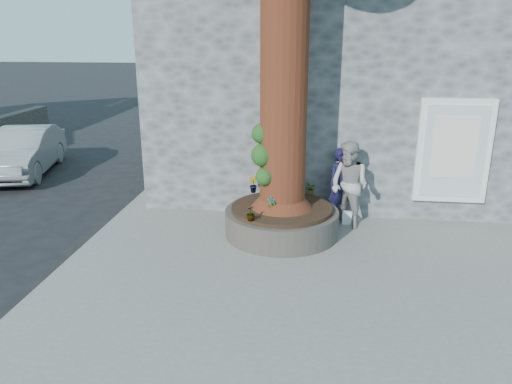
# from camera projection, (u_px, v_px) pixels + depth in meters

# --- Properties ---
(ground) EXTENTS (120.00, 120.00, 0.00)m
(ground) POSITION_uv_depth(u_px,v_px,m) (226.00, 283.00, 8.50)
(ground) COLOR black
(ground) RESTS_ON ground
(pavement) EXTENTS (9.00, 8.00, 0.12)m
(pavement) POSITION_uv_depth(u_px,v_px,m) (315.00, 259.00, 9.25)
(pavement) COLOR slate
(pavement) RESTS_ON ground
(yellow_line) EXTENTS (0.10, 30.00, 0.01)m
(yellow_line) POSITION_uv_depth(u_px,v_px,m) (82.00, 250.00, 9.80)
(yellow_line) COLOR yellow
(yellow_line) RESTS_ON ground
(stone_shop) EXTENTS (10.30, 8.30, 6.30)m
(stone_shop) POSITION_uv_depth(u_px,v_px,m) (357.00, 66.00, 14.03)
(stone_shop) COLOR #4A4D4F
(stone_shop) RESTS_ON ground
(planter) EXTENTS (2.30, 2.30, 0.60)m
(planter) POSITION_uv_depth(u_px,v_px,m) (282.00, 221.00, 10.17)
(planter) COLOR black
(planter) RESTS_ON pavement
(man) EXTENTS (0.71, 0.62, 1.63)m
(man) POSITION_uv_depth(u_px,v_px,m) (341.00, 185.00, 10.72)
(man) COLOR black
(man) RESTS_ON pavement
(woman) EXTENTS (1.12, 1.11, 1.83)m
(woman) POSITION_uv_depth(u_px,v_px,m) (349.00, 185.00, 10.41)
(woman) COLOR #A4A29D
(woman) RESTS_ON pavement
(shopping_bag) EXTENTS (0.20, 0.12, 0.28)m
(shopping_bag) POSITION_uv_depth(u_px,v_px,m) (347.00, 218.00, 10.76)
(shopping_bag) COLOR white
(shopping_bag) RESTS_ON pavement
(car_silver) EXTENTS (2.37, 4.35, 1.36)m
(car_silver) POSITION_uv_depth(u_px,v_px,m) (24.00, 152.00, 14.84)
(car_silver) COLOR #909497
(car_silver) RESTS_ON ground
(plant_a) EXTENTS (0.23, 0.20, 0.36)m
(plant_a) POSITION_uv_depth(u_px,v_px,m) (272.00, 205.00, 9.60)
(plant_a) COLOR gray
(plant_a) RESTS_ON planter
(plant_b) EXTENTS (0.27, 0.27, 0.35)m
(plant_b) POSITION_uv_depth(u_px,v_px,m) (253.00, 185.00, 10.90)
(plant_b) COLOR gray
(plant_b) RESTS_ON planter
(plant_c) EXTENTS (0.23, 0.23, 0.29)m
(plant_c) POSITION_uv_depth(u_px,v_px,m) (251.00, 213.00, 9.29)
(plant_c) COLOR gray
(plant_c) RESTS_ON planter
(plant_d) EXTENTS (0.28, 0.30, 0.27)m
(plant_d) POSITION_uv_depth(u_px,v_px,m) (311.00, 188.00, 10.77)
(plant_d) COLOR gray
(plant_d) RESTS_ON planter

